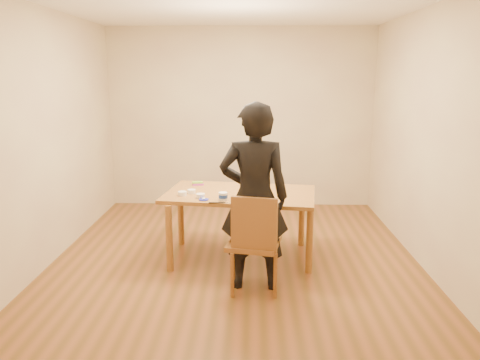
{
  "coord_description": "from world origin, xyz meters",
  "views": [
    {
      "loc": [
        0.18,
        -4.89,
        2.01
      ],
      "look_at": [
        0.05,
        -0.0,
        0.9
      ],
      "focal_mm": 35.0,
      "sensor_mm": 36.0,
      "label": 1
    }
  ],
  "objects_px": {
    "dining_table": "(240,194)",
    "cake": "(255,185)",
    "cake_plate": "(255,189)",
    "dining_chair": "(254,244)",
    "person": "(254,197)"
  },
  "relations": [
    {
      "from": "dining_table",
      "to": "cake",
      "type": "xyz_separation_m",
      "value": [
        0.16,
        0.12,
        0.08
      ]
    },
    {
      "from": "dining_table",
      "to": "cake",
      "type": "relative_size",
      "value": 7.2
    },
    {
      "from": "cake_plate",
      "to": "dining_chair",
      "type": "bearing_deg",
      "value": -90.62
    },
    {
      "from": "dining_table",
      "to": "cake",
      "type": "distance_m",
      "value": 0.22
    },
    {
      "from": "dining_chair",
      "to": "cake",
      "type": "distance_m",
      "value": 0.97
    },
    {
      "from": "dining_table",
      "to": "dining_chair",
      "type": "bearing_deg",
      "value": -71.51
    },
    {
      "from": "dining_table",
      "to": "cake_plate",
      "type": "relative_size",
      "value": 5.42
    },
    {
      "from": "dining_chair",
      "to": "cake",
      "type": "xyz_separation_m",
      "value": [
        0.01,
        0.9,
        0.36
      ]
    },
    {
      "from": "dining_chair",
      "to": "cake_plate",
      "type": "height_order",
      "value": "cake_plate"
    },
    {
      "from": "dining_chair",
      "to": "cake_plate",
      "type": "xyz_separation_m",
      "value": [
        0.01,
        0.9,
        0.31
      ]
    },
    {
      "from": "person",
      "to": "dining_chair",
      "type": "bearing_deg",
      "value": 89.49
    },
    {
      "from": "cake_plate",
      "to": "person",
      "type": "bearing_deg",
      "value": -90.65
    },
    {
      "from": "dining_chair",
      "to": "cake_plate",
      "type": "relative_size",
      "value": 1.55
    },
    {
      "from": "dining_table",
      "to": "person",
      "type": "bearing_deg",
      "value": -70.85
    },
    {
      "from": "dining_table",
      "to": "dining_chair",
      "type": "distance_m",
      "value": 0.84
    }
  ]
}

